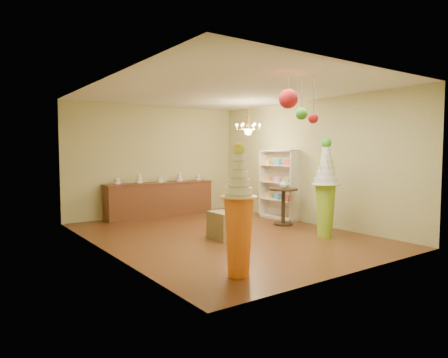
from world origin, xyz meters
TOP-DOWN VIEW (x-y plane):
  - floor at (0.00, 0.00)m, footprint 6.50×6.50m
  - ceiling at (0.00, 0.00)m, footprint 6.50×6.50m
  - wall_back at (0.00, 3.25)m, footprint 5.00×0.04m
  - wall_front at (0.00, -3.25)m, footprint 5.00×0.04m
  - wall_left at (-2.50, 0.00)m, footprint 0.04×6.50m
  - wall_right at (2.50, 0.00)m, footprint 0.04×6.50m
  - pedestal_green at (1.57, -1.41)m, footprint 0.72×0.72m
  - pedestal_orange at (-1.43, -2.40)m, footprint 0.56×0.56m
  - burlap_riser at (-0.16, -0.37)m, footprint 0.62×0.62m
  - sideboard at (0.00, 2.97)m, footprint 3.04×0.54m
  - shelving_unit at (2.34, 0.80)m, footprint 0.33×1.20m
  - round_table at (1.84, 0.10)m, footprint 0.69×0.69m
  - vase at (1.84, 0.10)m, footprint 0.25×0.25m
  - pom_red_left at (-0.30, -2.21)m, footprint 0.30×0.30m
  - pom_green_mid at (0.11, -2.10)m, footprint 0.20×0.20m
  - pom_red_right at (0.14, -2.33)m, footprint 0.16×0.16m
  - chandelier at (1.48, 1.01)m, footprint 0.86×0.86m

SIDE VIEW (x-z plane):
  - floor at x=0.00m, z-range 0.00..0.00m
  - burlap_riser at x=-0.16m, z-range 0.00..0.56m
  - sideboard at x=0.00m, z-range -0.10..1.06m
  - round_table at x=1.84m, z-range 0.13..1.01m
  - pedestal_orange at x=-1.43m, z-range -0.21..1.66m
  - pedestal_green at x=1.57m, z-range -0.21..1.83m
  - shelving_unit at x=2.34m, z-range 0.00..1.80m
  - vase at x=1.84m, z-range 0.88..1.08m
  - wall_back at x=0.00m, z-range 0.00..3.00m
  - wall_front at x=0.00m, z-range 0.00..3.00m
  - wall_left at x=-2.50m, z-range 0.00..3.00m
  - wall_right at x=2.50m, z-range 0.00..3.00m
  - pom_red_right at x=0.14m, z-range 1.90..2.69m
  - chandelier at x=1.48m, z-range 1.88..2.73m
  - pom_green_mid at x=0.11m, z-range 2.03..2.74m
  - pom_red_left at x=-0.30m, z-range 2.31..2.87m
  - ceiling at x=0.00m, z-range 3.00..3.00m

